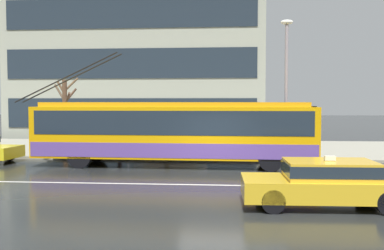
{
  "coord_description": "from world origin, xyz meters",
  "views": [
    {
      "loc": [
        0.61,
        -16.01,
        2.85
      ],
      "look_at": [
        -1.06,
        3.84,
        1.8
      ],
      "focal_mm": 40.69,
      "sensor_mm": 36.0,
      "label": 1
    }
  ],
  "objects_px": {
    "trolleybus": "(174,131)",
    "bus_shelter": "(169,115)",
    "street_lamp": "(286,76)",
    "pedestrian_at_shelter": "(120,123)",
    "taxi_oncoming_near": "(325,181)",
    "street_tree_bare": "(65,111)",
    "pedestrian_approaching_curb": "(167,134)"
  },
  "relations": [
    {
      "from": "trolleybus",
      "to": "bus_shelter",
      "type": "xyz_separation_m",
      "value": [
        -0.77,
        3.78,
        0.58
      ]
    },
    {
      "from": "bus_shelter",
      "to": "street_lamp",
      "type": "distance_m",
      "value": 6.44
    },
    {
      "from": "bus_shelter",
      "to": "street_lamp",
      "type": "height_order",
      "value": "street_lamp"
    },
    {
      "from": "trolleybus",
      "to": "pedestrian_at_shelter",
      "type": "distance_m",
      "value": 4.15
    },
    {
      "from": "trolleybus",
      "to": "taxi_oncoming_near",
      "type": "bearing_deg",
      "value": -55.14
    },
    {
      "from": "trolleybus",
      "to": "pedestrian_at_shelter",
      "type": "height_order",
      "value": "trolleybus"
    },
    {
      "from": "trolleybus",
      "to": "pedestrian_at_shelter",
      "type": "xyz_separation_m",
      "value": [
        -3.15,
        2.7,
        0.23
      ]
    },
    {
      "from": "street_tree_bare",
      "to": "taxi_oncoming_near",
      "type": "bearing_deg",
      "value": -43.93
    },
    {
      "from": "pedestrian_approaching_curb",
      "to": "trolleybus",
      "type": "bearing_deg",
      "value": -77.32
    },
    {
      "from": "pedestrian_at_shelter",
      "to": "pedestrian_approaching_curb",
      "type": "height_order",
      "value": "pedestrian_at_shelter"
    },
    {
      "from": "trolleybus",
      "to": "street_tree_bare",
      "type": "xyz_separation_m",
      "value": [
        -6.51,
        3.89,
        0.81
      ]
    },
    {
      "from": "taxi_oncoming_near",
      "to": "street_tree_bare",
      "type": "height_order",
      "value": "street_tree_bare"
    },
    {
      "from": "taxi_oncoming_near",
      "to": "bus_shelter",
      "type": "bearing_deg",
      "value": 117.8
    },
    {
      "from": "bus_shelter",
      "to": "street_tree_bare",
      "type": "height_order",
      "value": "street_tree_bare"
    },
    {
      "from": "trolleybus",
      "to": "street_tree_bare",
      "type": "relative_size",
      "value": 3.31
    },
    {
      "from": "taxi_oncoming_near",
      "to": "pedestrian_approaching_curb",
      "type": "relative_size",
      "value": 2.63
    },
    {
      "from": "pedestrian_at_shelter",
      "to": "street_tree_bare",
      "type": "xyz_separation_m",
      "value": [
        -3.36,
        1.19,
        0.58
      ]
    },
    {
      "from": "trolleybus",
      "to": "street_lamp",
      "type": "relative_size",
      "value": 2.02
    },
    {
      "from": "pedestrian_approaching_curb",
      "to": "street_tree_bare",
      "type": "height_order",
      "value": "street_tree_bare"
    },
    {
      "from": "taxi_oncoming_near",
      "to": "pedestrian_approaching_curb",
      "type": "height_order",
      "value": "pedestrian_approaching_curb"
    },
    {
      "from": "pedestrian_at_shelter",
      "to": "pedestrian_approaching_curb",
      "type": "distance_m",
      "value": 2.7
    },
    {
      "from": "trolleybus",
      "to": "street_tree_bare",
      "type": "height_order",
      "value": "trolleybus"
    },
    {
      "from": "trolleybus",
      "to": "taxi_oncoming_near",
      "type": "xyz_separation_m",
      "value": [
        5.04,
        -7.23,
        -0.87
      ]
    },
    {
      "from": "taxi_oncoming_near",
      "to": "street_tree_bare",
      "type": "distance_m",
      "value": 16.12
    },
    {
      "from": "bus_shelter",
      "to": "taxi_oncoming_near",
      "type": "bearing_deg",
      "value": -62.2
    },
    {
      "from": "trolleybus",
      "to": "taxi_oncoming_near",
      "type": "height_order",
      "value": "trolleybus"
    },
    {
      "from": "bus_shelter",
      "to": "pedestrian_at_shelter",
      "type": "xyz_separation_m",
      "value": [
        -2.38,
        -1.08,
        -0.36
      ]
    },
    {
      "from": "pedestrian_at_shelter",
      "to": "street_lamp",
      "type": "bearing_deg",
      "value": -2.68
    },
    {
      "from": "taxi_oncoming_near",
      "to": "bus_shelter",
      "type": "xyz_separation_m",
      "value": [
        -5.81,
        11.01,
        1.45
      ]
    },
    {
      "from": "pedestrian_at_shelter",
      "to": "street_tree_bare",
      "type": "bearing_deg",
      "value": 160.46
    },
    {
      "from": "pedestrian_at_shelter",
      "to": "street_lamp",
      "type": "distance_m",
      "value": 8.66
    },
    {
      "from": "taxi_oncoming_near",
      "to": "street_tree_bare",
      "type": "relative_size",
      "value": 1.08
    }
  ]
}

